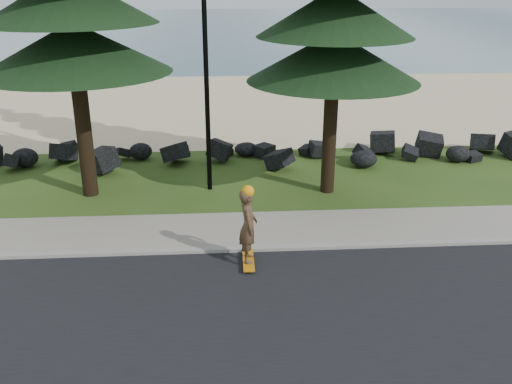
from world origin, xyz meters
TOP-DOWN VIEW (x-y plane):
  - ground at (0.00, 0.00)m, footprint 160.00×160.00m
  - road at (0.00, -4.50)m, footprint 160.00×7.00m
  - kerb at (0.00, -0.90)m, footprint 160.00×0.20m
  - sidewalk at (0.00, 0.20)m, footprint 160.00×2.00m
  - beach_sand at (0.00, 14.50)m, footprint 160.00×15.00m
  - ocean at (0.00, 51.00)m, footprint 160.00×58.00m
  - seawall_boulders at (0.00, 5.60)m, footprint 60.00×2.40m
  - lamp_post at (0.00, 3.20)m, footprint 0.25×0.14m
  - skateboarder at (0.91, -1.55)m, footprint 0.41×1.02m

SIDE VIEW (x-z plane):
  - ground at x=0.00m, z-range 0.00..0.00m
  - seawall_boulders at x=0.00m, z-range -0.55..0.55m
  - ocean at x=0.00m, z-range 0.00..0.01m
  - beach_sand at x=0.00m, z-range 0.00..0.01m
  - road at x=0.00m, z-range 0.00..0.02m
  - sidewalk at x=0.00m, z-range 0.00..0.08m
  - kerb at x=0.00m, z-range 0.00..0.10m
  - skateboarder at x=0.91m, z-range 0.01..1.90m
  - lamp_post at x=0.00m, z-range 0.06..8.20m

